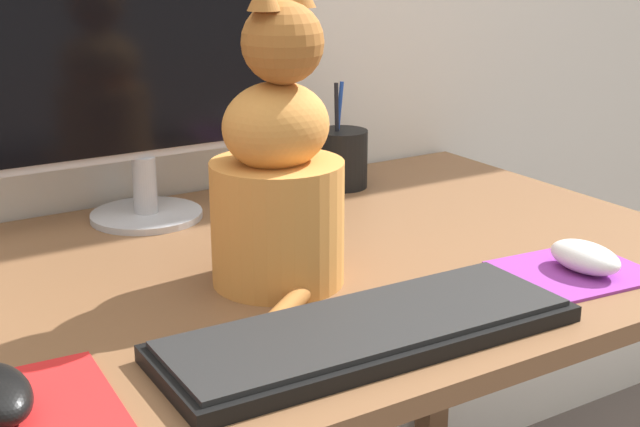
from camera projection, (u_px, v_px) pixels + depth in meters
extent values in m
cube|color=brown|center=(252.00, 279.00, 1.16)|extent=(1.27, 0.75, 0.02)
cube|color=brown|center=(435.00, 335.00, 1.84)|extent=(0.05, 0.05, 0.70)
cylinder|color=#B2B2B7|center=(147.00, 215.00, 1.36)|extent=(0.17, 0.17, 0.01)
cylinder|color=#B2B2B7|center=(145.00, 185.00, 1.35)|extent=(0.04, 0.04, 0.09)
cube|color=#B2B2B7|center=(136.00, 49.00, 1.29)|extent=(0.52, 0.02, 0.32)
cube|color=black|center=(139.00, 49.00, 1.28)|extent=(0.49, 0.00, 0.30)
cube|color=black|center=(369.00, 333.00, 0.95)|extent=(0.47, 0.17, 0.02)
cube|color=black|center=(369.00, 322.00, 0.95)|extent=(0.45, 0.15, 0.01)
cube|color=red|center=(2.00, 417.00, 0.80)|extent=(0.21, 0.19, 0.00)
cube|color=purple|center=(574.00, 271.00, 1.15)|extent=(0.19, 0.17, 0.00)
ellipsoid|color=white|center=(585.00, 257.00, 1.14)|extent=(0.06, 0.10, 0.04)
cylinder|color=#D6893D|center=(278.00, 223.00, 1.10)|extent=(0.21, 0.21, 0.15)
ellipsoid|color=#D6893D|center=(276.00, 126.00, 1.06)|extent=(0.17, 0.16, 0.11)
sphere|color=#A36028|center=(283.00, 43.00, 1.02)|extent=(0.12, 0.12, 0.10)
cylinder|color=#A36028|center=(299.00, 296.00, 1.04)|extent=(0.18, 0.15, 0.02)
cylinder|color=black|center=(342.00, 159.00, 1.52)|extent=(0.09, 0.09, 0.10)
cylinder|color=black|center=(337.00, 125.00, 1.50)|extent=(0.01, 0.01, 0.14)
cylinder|color=#1E47B2|center=(338.00, 123.00, 1.51)|extent=(0.02, 0.01, 0.14)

